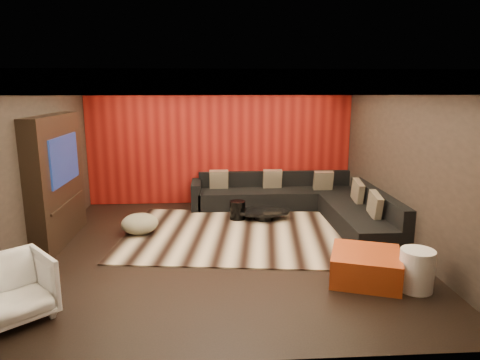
{
  "coord_description": "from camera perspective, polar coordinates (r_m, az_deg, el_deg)",
  "views": [
    {
      "loc": [
        -0.17,
        -6.73,
        2.65
      ],
      "look_at": [
        0.3,
        0.6,
        1.05
      ],
      "focal_mm": 32.0,
      "sensor_mm": 36.0,
      "label": 1
    }
  ],
  "objects": [
    {
      "name": "floor",
      "position": [
        7.24,
        -2.09,
        -9.28
      ],
      "size": [
        6.0,
        6.0,
        0.02
      ],
      "primitive_type": "cube",
      "color": "black",
      "rests_on": "ground"
    },
    {
      "name": "ceiling",
      "position": [
        6.73,
        -2.28,
        13.65
      ],
      "size": [
        6.0,
        6.0,
        0.02
      ],
      "primitive_type": "cube",
      "color": "silver",
      "rests_on": "ground"
    },
    {
      "name": "wall_back",
      "position": [
        9.82,
        -2.66,
        4.96
      ],
      "size": [
        6.0,
        0.02,
        2.8
      ],
      "primitive_type": "cube",
      "color": "black",
      "rests_on": "ground"
    },
    {
      "name": "wall_left",
      "position": [
        7.41,
        -26.16,
        1.31
      ],
      "size": [
        0.02,
        6.0,
        2.8
      ],
      "primitive_type": "cube",
      "color": "black",
      "rests_on": "ground"
    },
    {
      "name": "wall_right",
      "position": [
        7.55,
        21.33,
        1.91
      ],
      "size": [
        0.02,
        6.0,
        2.8
      ],
      "primitive_type": "cube",
      "color": "black",
      "rests_on": "ground"
    },
    {
      "name": "red_feature_wall",
      "position": [
        9.78,
        -2.66,
        4.93
      ],
      "size": [
        5.98,
        0.05,
        2.78
      ],
      "primitive_type": "cube",
      "color": "#6B0C0A",
      "rests_on": "ground"
    },
    {
      "name": "soffit_back",
      "position": [
        9.43,
        -2.71,
        12.52
      ],
      "size": [
        6.0,
        0.6,
        0.22
      ],
      "primitive_type": "cube",
      "color": "silver",
      "rests_on": "ground"
    },
    {
      "name": "soffit_front",
      "position": [
        4.03,
        -1.27,
        12.87
      ],
      "size": [
        6.0,
        0.6,
        0.22
      ],
      "primitive_type": "cube",
      "color": "silver",
      "rests_on": "ground"
    },
    {
      "name": "soffit_left",
      "position": [
        7.19,
        -24.81,
        11.51
      ],
      "size": [
        0.6,
        4.8,
        0.22
      ],
      "primitive_type": "cube",
      "color": "silver",
      "rests_on": "ground"
    },
    {
      "name": "soffit_right",
      "position": [
        7.32,
        19.88,
        11.9
      ],
      "size": [
        0.6,
        4.8,
        0.22
      ],
      "primitive_type": "cube",
      "color": "silver",
      "rests_on": "ground"
    },
    {
      "name": "cove_back",
      "position": [
        9.09,
        -2.66,
        11.96
      ],
      "size": [
        4.8,
        0.08,
        0.04
      ],
      "primitive_type": "cube",
      "color": "#FFD899",
      "rests_on": "ground"
    },
    {
      "name": "cove_front",
      "position": [
        4.37,
        -1.46,
        11.65
      ],
      "size": [
        4.8,
        0.08,
        0.04
      ],
      "primitive_type": "cube",
      "color": "#FFD899",
      "rests_on": "ground"
    },
    {
      "name": "cove_left",
      "position": [
        7.07,
        -22.13,
        11.01
      ],
      "size": [
        0.08,
        4.8,
        0.04
      ],
      "primitive_type": "cube",
      "color": "#FFD899",
      "rests_on": "ground"
    },
    {
      "name": "cove_right",
      "position": [
        7.19,
        17.29,
        11.36
      ],
      "size": [
        0.08,
        4.8,
        0.04
      ],
      "primitive_type": "cube",
      "color": "#FFD899",
      "rests_on": "ground"
    },
    {
      "name": "tv_surround",
      "position": [
        7.95,
        -23.28,
        0.04
      ],
      "size": [
        0.3,
        2.0,
        2.2
      ],
      "primitive_type": "cube",
      "color": "black",
      "rests_on": "ground"
    },
    {
      "name": "tv_screen",
      "position": [
        7.84,
        -22.39,
        2.56
      ],
      "size": [
        0.04,
        1.3,
        0.8
      ],
      "primitive_type": "cube",
      "color": "black",
      "rests_on": "ground"
    },
    {
      "name": "tv_shelf",
      "position": [
        7.99,
        -21.96,
        -2.75
      ],
      "size": [
        0.04,
        1.6,
        0.04
      ],
      "primitive_type": "cube",
      "color": "black",
      "rests_on": "ground"
    },
    {
      "name": "rug",
      "position": [
        7.89,
        -0.61,
        -7.25
      ],
      "size": [
        4.34,
        3.47,
        0.02
      ],
      "primitive_type": "cube",
      "rotation": [
        0.0,
        0.0,
        -0.12
      ],
      "color": "tan",
      "rests_on": "floor"
    },
    {
      "name": "coffee_table",
      "position": [
        8.73,
        3.14,
        -4.65
      ],
      "size": [
        1.12,
        1.12,
        0.18
      ],
      "primitive_type": "cylinder",
      "rotation": [
        0.0,
        0.0,
        -0.04
      ],
      "color": "black",
      "rests_on": "rug"
    },
    {
      "name": "drum_stool",
      "position": [
        8.69,
        -0.32,
        -4.04
      ],
      "size": [
        0.34,
        0.34,
        0.38
      ],
      "primitive_type": "cylinder",
      "rotation": [
        0.0,
        0.0,
        -0.06
      ],
      "color": "black",
      "rests_on": "rug"
    },
    {
      "name": "striped_pouf",
      "position": [
        8.07,
        -13.23,
        -5.68
      ],
      "size": [
        0.86,
        0.86,
        0.37
      ],
      "primitive_type": "ellipsoid",
      "rotation": [
        0.0,
        0.0,
        -0.37
      ],
      "color": "beige",
      "rests_on": "rug"
    },
    {
      "name": "white_side_table",
      "position": [
        6.23,
        22.48,
        -11.04
      ],
      "size": [
        0.58,
        0.58,
        0.56
      ],
      "primitive_type": "cylinder",
      "rotation": [
        0.0,
        0.0,
        0.39
      ],
      "color": "white",
      "rests_on": "floor"
    },
    {
      "name": "orange_ottoman",
      "position": [
        6.33,
        16.38,
        -10.96
      ],
      "size": [
        1.17,
        1.17,
        0.41
      ],
      "primitive_type": "cube",
      "rotation": [
        0.0,
        0.0,
        -0.34
      ],
      "color": "#A14314",
      "rests_on": "floor"
    },
    {
      "name": "armchair",
      "position": [
        5.72,
        -28.06,
        -12.69
      ],
      "size": [
        1.14,
        1.14,
        0.74
      ],
      "primitive_type": "imported",
      "rotation": [
        0.0,
        0.0,
        0.72
      ],
      "color": "white",
      "rests_on": "floor"
    },
    {
      "name": "sectional_sofa",
      "position": [
        9.12,
        8.53,
        -3.03
      ],
      "size": [
        3.65,
        3.5,
        0.75
      ],
      "color": "black",
      "rests_on": "floor"
    },
    {
      "name": "throw_pillows",
      "position": [
        9.05,
        8.67,
        -0.81
      ],
      "size": [
        3.01,
        2.69,
        0.5
      ],
      "color": "tan",
      "rests_on": "sectional_sofa"
    }
  ]
}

